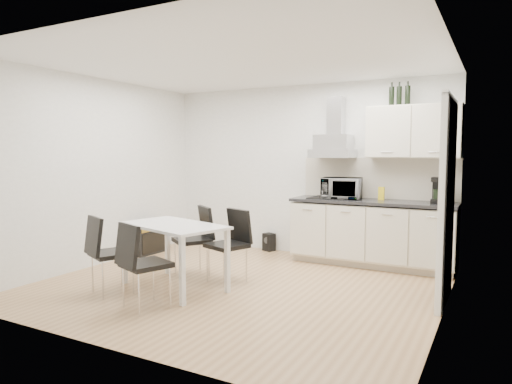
% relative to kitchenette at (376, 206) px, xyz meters
% --- Properties ---
extents(ground, '(4.50, 4.50, 0.00)m').
position_rel_kitchenette_xyz_m(ground, '(-1.19, -1.73, -0.83)').
color(ground, tan).
rests_on(ground, ground).
extents(wall_back, '(4.50, 0.10, 2.60)m').
position_rel_kitchenette_xyz_m(wall_back, '(-1.19, 0.27, 0.47)').
color(wall_back, white).
rests_on(wall_back, ground).
extents(wall_front, '(4.50, 0.10, 2.60)m').
position_rel_kitchenette_xyz_m(wall_front, '(-1.19, -3.73, 0.47)').
color(wall_front, white).
rests_on(wall_front, ground).
extents(wall_left, '(0.10, 4.00, 2.60)m').
position_rel_kitchenette_xyz_m(wall_left, '(-3.44, -1.73, 0.47)').
color(wall_left, white).
rests_on(wall_left, ground).
extents(wall_right, '(0.10, 4.00, 2.60)m').
position_rel_kitchenette_xyz_m(wall_right, '(1.06, -1.73, 0.47)').
color(wall_right, white).
rests_on(wall_right, ground).
extents(ceiling, '(4.50, 4.50, 0.00)m').
position_rel_kitchenette_xyz_m(ceiling, '(-1.19, -1.73, 1.77)').
color(ceiling, white).
rests_on(ceiling, wall_back).
extents(doorway, '(0.08, 1.04, 2.10)m').
position_rel_kitchenette_xyz_m(doorway, '(1.02, -1.18, 0.22)').
color(doorway, white).
rests_on(doorway, ground).
extents(kitchenette, '(2.22, 0.64, 2.52)m').
position_rel_kitchenette_xyz_m(kitchenette, '(0.00, 0.00, 0.00)').
color(kitchenette, beige).
rests_on(kitchenette, ground).
extents(dining_table, '(1.41, 1.04, 0.75)m').
position_rel_kitchenette_xyz_m(dining_table, '(-1.80, -2.16, -0.17)').
color(dining_table, white).
rests_on(dining_table, ground).
extents(chair_far_left, '(0.65, 0.66, 0.88)m').
position_rel_kitchenette_xyz_m(chair_far_left, '(-1.96, -1.60, -0.39)').
color(chair_far_left, black).
rests_on(chair_far_left, ground).
extents(chair_far_right, '(0.59, 0.62, 0.88)m').
position_rel_kitchenette_xyz_m(chair_far_right, '(-1.39, -1.66, -0.39)').
color(chair_far_right, black).
rests_on(chair_far_right, ground).
extents(chair_near_left, '(0.61, 0.64, 0.88)m').
position_rel_kitchenette_xyz_m(chair_near_left, '(-2.29, -2.64, -0.39)').
color(chair_near_left, black).
rests_on(chair_near_left, ground).
extents(chair_near_right, '(0.59, 0.62, 0.88)m').
position_rel_kitchenette_xyz_m(chair_near_right, '(-1.61, -2.84, -0.39)').
color(chair_near_right, black).
rests_on(chair_near_right, ground).
extents(guitar_amp, '(0.27, 0.58, 0.48)m').
position_rel_kitchenette_xyz_m(guitar_amp, '(-3.30, -0.91, -0.59)').
color(guitar_amp, black).
rests_on(guitar_amp, ground).
extents(floor_speaker, '(0.21, 0.20, 0.28)m').
position_rel_kitchenette_xyz_m(floor_speaker, '(-1.73, 0.17, -0.69)').
color(floor_speaker, black).
rests_on(floor_speaker, ground).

